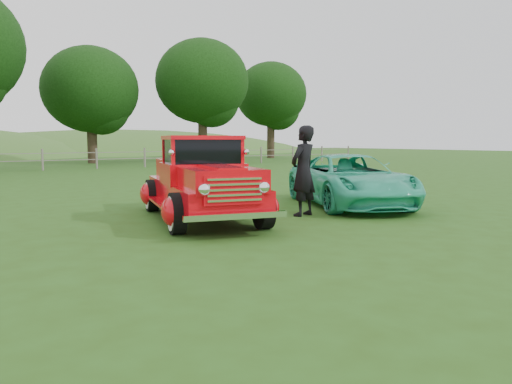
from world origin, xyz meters
TOP-DOWN VIEW (x-y plane):
  - ground at (0.00, 0.00)m, footprint 140.00×140.00m
  - fence_line at (0.00, 22.00)m, footprint 48.00×0.12m
  - tree_near_east at (5.00, 29.00)m, footprint 6.80×6.80m
  - tree_mid_east at (13.00, 27.00)m, footprint 7.20×7.20m
  - tree_far_east at (22.00, 30.00)m, footprint 6.60×6.60m
  - red_pickup at (-1.29, 1.99)m, footprint 3.19×5.27m
  - teal_sedan at (2.89, 1.68)m, footprint 3.99×5.24m
  - man at (0.80, 1.12)m, footprint 0.83×0.66m

SIDE VIEW (x-z plane):
  - ground at x=0.00m, z-range 0.00..0.00m
  - fence_line at x=0.00m, z-range 0.00..1.20m
  - teal_sedan at x=2.89m, z-range 0.00..1.32m
  - red_pickup at x=-1.29m, z-range -0.09..1.69m
  - man at x=0.80m, z-range 0.00..2.01m
  - tree_near_east at x=5.00m, z-range 1.08..9.41m
  - tree_far_east at x=22.00m, z-range 1.43..10.29m
  - tree_mid_east at x=13.00m, z-range 1.45..10.89m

